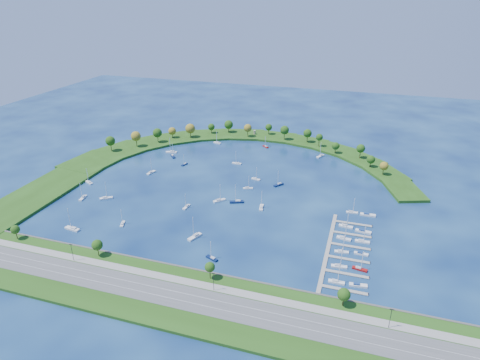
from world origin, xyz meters
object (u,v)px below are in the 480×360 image
(docked_boat_11, at_px, (368,215))
(docked_boat_8, at_px, (346,226))
(moored_boat_5, at_px, (89,182))
(harbor_tower, at_px, (255,132))
(moored_boat_21, at_px, (106,198))
(moored_boat_3, at_px, (171,152))
(moored_boat_1, at_px, (248,188))
(docked_boat_5, at_px, (361,254))
(docked_boat_2, at_px, (339,266))
(docked_boat_10, at_px, (352,212))
(moored_boat_2, at_px, (72,228))
(docked_boat_7, at_px, (362,241))
(docked_boat_1, at_px, (358,285))
(docked_boat_0, at_px, (336,281))
(moored_boat_0, at_px, (266,146))
(moored_boat_13, at_px, (151,172))
(moored_boat_11, at_px, (185,164))
(docked_boat_4, at_px, (342,251))
(docked_boat_9, at_px, (363,231))
(dock_system, at_px, (341,251))
(moored_boat_19, at_px, (217,142))
(moored_boat_15, at_px, (237,201))
(moored_boat_9, at_px, (186,206))
(moored_boat_4, at_px, (256,179))
(docked_boat_6, at_px, (344,238))
(moored_boat_8, at_px, (261,207))
(moored_boat_17, at_px, (279,184))
(moored_boat_20, at_px, (195,236))
(moored_boat_10, at_px, (173,156))
(moored_boat_6, at_px, (212,258))
(moored_boat_12, at_px, (122,223))
(moored_boat_7, at_px, (237,163))
(docked_boat_3, at_px, (360,268))
(moored_boat_16, at_px, (219,200))

(docked_boat_11, bearing_deg, docked_boat_8, -125.06)
(moored_boat_5, bearing_deg, harbor_tower, -95.82)
(moored_boat_21, bearing_deg, moored_boat_3, 53.06)
(moored_boat_1, height_order, docked_boat_5, moored_boat_1)
(docked_boat_2, distance_m, docked_boat_10, 62.12)
(moored_boat_2, distance_m, docked_boat_7, 173.44)
(docked_boat_1, bearing_deg, docked_boat_0, 176.71)
(moored_boat_0, height_order, moored_boat_13, moored_boat_13)
(moored_boat_21, distance_m, docked_boat_7, 173.20)
(moored_boat_11, xyz_separation_m, docked_boat_4, (136.34, -89.66, 0.04))
(moored_boat_0, bearing_deg, docked_boat_9, 165.96)
(dock_system, xyz_separation_m, moored_boat_1, (-72.67, 61.24, 0.52))
(moored_boat_13, bearing_deg, moored_boat_19, -4.80)
(moored_boat_15, bearing_deg, moored_boat_9, 7.59)
(docked_boat_5, xyz_separation_m, docked_boat_8, (-10.47, 27.18, 0.34))
(moored_boat_13, distance_m, docked_boat_8, 158.91)
(moored_boat_4, bearing_deg, docked_boat_9, -21.07)
(harbor_tower, distance_m, docked_boat_0, 230.26)
(moored_boat_5, xyz_separation_m, docked_boat_1, (200.59, -62.01, -0.24))
(moored_boat_2, height_order, moored_boat_3, moored_boat_2)
(moored_boat_2, relative_size, docked_boat_6, 1.16)
(moored_boat_0, distance_m, moored_boat_1, 90.25)
(moored_boat_8, bearing_deg, moored_boat_17, -14.44)
(moored_boat_9, distance_m, moored_boat_20, 38.33)
(moored_boat_1, bearing_deg, moored_boat_10, 131.97)
(moored_boat_6, height_order, moored_boat_12, moored_boat_6)
(moored_boat_10, bearing_deg, moored_boat_13, -41.23)
(moored_boat_7, relative_size, moored_boat_20, 0.81)
(moored_boat_9, xyz_separation_m, docked_boat_4, (103.98, -21.95, 0.02))
(docked_boat_2, distance_m, docked_boat_3, 10.56)
(moored_boat_4, relative_size, moored_boat_10, 0.83)
(moored_boat_21, bearing_deg, docked_boat_1, -48.91)
(moored_boat_6, distance_m, moored_boat_17, 103.19)
(moored_boat_3, bearing_deg, moored_boat_12, 93.06)
(dock_system, height_order, docked_boat_4, docked_boat_4)
(moored_boat_10, bearing_deg, moored_boat_3, 173.45)
(moored_boat_9, relative_size, docked_boat_5, 1.37)
(docked_boat_0, bearing_deg, moored_boat_12, 173.02)
(docked_boat_6, xyz_separation_m, docked_boat_7, (10.50, -0.11, -0.01))
(moored_boat_6, relative_size, docked_boat_6, 0.87)
(moored_boat_1, xyz_separation_m, moored_boat_16, (-13.15, -24.89, 0.07))
(dock_system, distance_m, docked_boat_4, 0.95)
(moored_boat_13, relative_size, docked_boat_6, 1.00)
(moored_boat_15, relative_size, docked_boat_6, 1.12)
(harbor_tower, xyz_separation_m, moored_boat_10, (-52.50, -75.98, -3.07))
(moored_boat_11, bearing_deg, docked_boat_11, 89.98)
(docked_boat_0, relative_size, docked_boat_3, 1.03)
(moored_boat_12, height_order, docked_boat_1, moored_boat_12)
(moored_boat_2, bearing_deg, docked_boat_3, -168.71)
(moored_boat_20, distance_m, docked_boat_8, 92.57)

